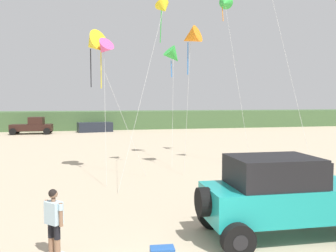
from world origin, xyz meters
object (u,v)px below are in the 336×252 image
(distant_pickup, at_px, (33,126))
(kite_yellow_diamond, at_px, (174,56))
(kite_pink_ribbon, at_px, (104,49))
(distant_sedan, at_px, (95,127))
(person_watching, at_px, (54,219))
(kite_green_box, at_px, (225,3))
(kite_red_delta, at_px, (163,8))
(kite_blue_swept, at_px, (191,37))
(kite_black_sled, at_px, (93,44))
(jeep, at_px, (282,194))

(distant_pickup, bearing_deg, kite_yellow_diamond, -60.31)
(kite_pink_ribbon, bearing_deg, distant_sedan, 89.37)
(person_watching, xyz_separation_m, kite_green_box, (9.75, 13.22, 9.20))
(distant_pickup, bearing_deg, kite_pink_ribbon, -74.98)
(distant_pickup, xyz_separation_m, kite_yellow_diamond, (11.73, -20.58, 5.88))
(person_watching, xyz_separation_m, kite_red_delta, (4.94, 9.97, 7.76))
(kite_yellow_diamond, xyz_separation_m, kite_red_delta, (-1.71, -4.56, 1.88))
(distant_sedan, relative_size, kite_pink_ribbon, 0.60)
(kite_yellow_diamond, height_order, kite_pink_ribbon, kite_yellow_diamond)
(kite_blue_swept, xyz_separation_m, kite_black_sled, (-5.16, 0.23, -0.49))
(kite_pink_ribbon, bearing_deg, jeep, -66.25)
(distant_pickup, bearing_deg, kite_black_sled, -75.68)
(person_watching, height_order, kite_blue_swept, kite_blue_swept)
(kite_green_box, bearing_deg, kite_pink_ribbon, -155.39)
(kite_yellow_diamond, bearing_deg, person_watching, -114.59)
(person_watching, height_order, kite_red_delta, kite_red_delta)
(jeep, distance_m, kite_blue_swept, 11.74)
(person_watching, height_order, kite_black_sled, kite_black_sled)
(kite_green_box, height_order, kite_black_sled, kite_green_box)
(distant_sedan, relative_size, kite_black_sled, 0.56)
(jeep, height_order, person_watching, jeep)
(kite_pink_ribbon, bearing_deg, kite_black_sled, 129.15)
(kite_green_box, bearing_deg, kite_red_delta, -145.99)
(jeep, relative_size, distant_pickup, 1.04)
(kite_black_sled, bearing_deg, kite_pink_ribbon, -50.85)
(person_watching, height_order, kite_yellow_diamond, kite_yellow_diamond)
(kite_red_delta, height_order, kite_black_sled, kite_red_delta)
(kite_pink_ribbon, relative_size, kite_red_delta, 0.76)
(person_watching, xyz_separation_m, kite_black_sled, (1.28, 10.17, 5.80))
(kite_blue_swept, height_order, kite_red_delta, kite_red_delta)
(distant_sedan, height_order, kite_black_sled, kite_black_sled)
(person_watching, distance_m, kite_blue_swept, 13.42)
(distant_sedan, distance_m, kite_yellow_diamond, 23.18)
(kite_green_box, distance_m, kite_blue_swept, 5.49)
(person_watching, distance_m, distant_sedan, 36.44)
(distant_sedan, xyz_separation_m, kite_black_sled, (-0.78, -26.21, 6.14))
(kite_green_box, distance_m, kite_black_sled, 9.62)
(person_watching, distance_m, kite_red_delta, 13.57)
(kite_blue_swept, height_order, kite_yellow_diamond, kite_blue_swept)
(distant_pickup, distance_m, kite_red_delta, 28.15)
(kite_blue_swept, distance_m, kite_yellow_diamond, 4.61)
(kite_blue_swept, xyz_separation_m, kite_pink_ribbon, (-4.67, -0.38, -0.81))
(kite_black_sled, bearing_deg, distant_pickup, 104.32)
(person_watching, relative_size, kite_green_box, 0.16)
(kite_pink_ribbon, bearing_deg, person_watching, -100.49)
(distant_pickup, distance_m, kite_pink_ribbon, 27.01)
(kite_blue_swept, distance_m, kite_red_delta, 2.10)
(distant_pickup, relative_size, kite_yellow_diamond, 0.63)
(distant_pickup, height_order, kite_red_delta, kite_red_delta)
(distant_pickup, distance_m, kite_green_box, 28.00)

